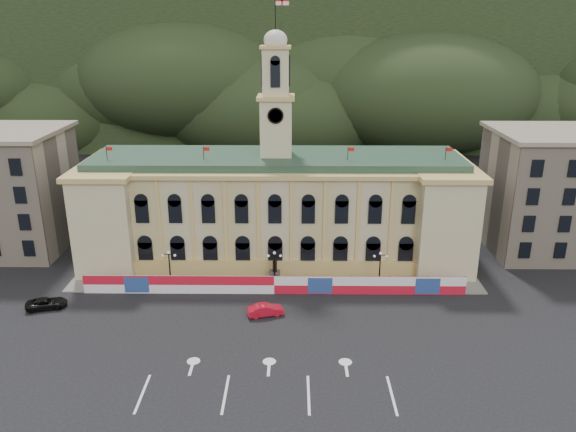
{
  "coord_description": "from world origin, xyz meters",
  "views": [
    {
      "loc": [
        2.48,
        -51.1,
        34.0
      ],
      "look_at": [
        1.78,
        18.0,
        9.77
      ],
      "focal_mm": 35.0,
      "sensor_mm": 36.0,
      "label": 1
    }
  ],
  "objects_px": {
    "statue": "(275,276)",
    "red_sedan": "(266,310)",
    "lamp_center": "(275,266)",
    "black_suv": "(46,303)"
  },
  "relations": [
    {
      "from": "lamp_center",
      "to": "red_sedan",
      "type": "xyz_separation_m",
      "value": [
        -0.84,
        -7.72,
        -2.34
      ]
    },
    {
      "from": "statue",
      "to": "red_sedan",
      "type": "xyz_separation_m",
      "value": [
        -0.84,
        -8.72,
        -0.46
      ]
    },
    {
      "from": "red_sedan",
      "to": "black_suv",
      "type": "height_order",
      "value": "red_sedan"
    },
    {
      "from": "lamp_center",
      "to": "black_suv",
      "type": "distance_m",
      "value": 28.99
    },
    {
      "from": "statue",
      "to": "lamp_center",
      "type": "height_order",
      "value": "lamp_center"
    },
    {
      "from": "statue",
      "to": "red_sedan",
      "type": "relative_size",
      "value": 0.8
    },
    {
      "from": "lamp_center",
      "to": "black_suv",
      "type": "height_order",
      "value": "lamp_center"
    },
    {
      "from": "statue",
      "to": "red_sedan",
      "type": "distance_m",
      "value": 8.77
    },
    {
      "from": "lamp_center",
      "to": "black_suv",
      "type": "relative_size",
      "value": 0.98
    },
    {
      "from": "statue",
      "to": "black_suv",
      "type": "bearing_deg",
      "value": -165.68
    }
  ]
}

